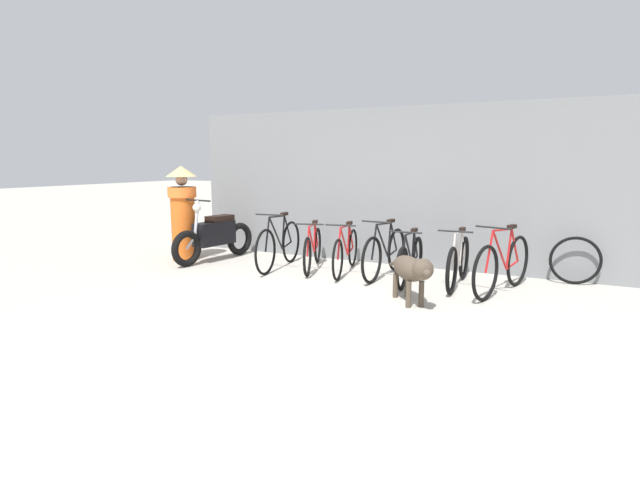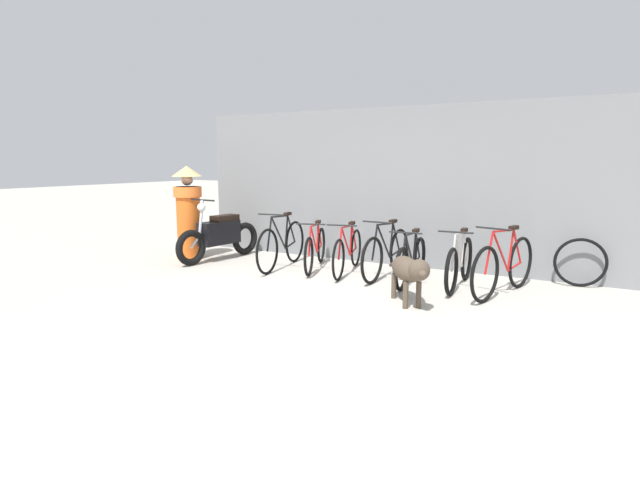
% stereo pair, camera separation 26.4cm
% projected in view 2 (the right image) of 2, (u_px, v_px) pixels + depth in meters
% --- Properties ---
extents(ground_plane, '(60.00, 60.00, 0.00)m').
position_uv_depth(ground_plane, '(322.00, 309.00, 5.92)').
color(ground_plane, '#B7B2A5').
extents(shop_wall_back, '(7.95, 0.20, 2.62)m').
position_uv_depth(shop_wall_back, '(408.00, 187.00, 8.27)').
color(shop_wall_back, slate).
rests_on(shop_wall_back, ground).
extents(bicycle_0, '(0.46, 1.74, 0.93)m').
position_uv_depth(bicycle_0, '(282.00, 245.00, 8.17)').
color(bicycle_0, black).
rests_on(bicycle_0, ground).
extents(bicycle_1, '(0.64, 1.61, 0.79)m').
position_uv_depth(bicycle_1, '(315.00, 249.00, 8.11)').
color(bicycle_1, black).
rests_on(bicycle_1, ground).
extents(bicycle_2, '(0.49, 1.68, 0.81)m').
position_uv_depth(bicycle_2, '(348.00, 251.00, 7.81)').
color(bicycle_2, black).
rests_on(bicycle_2, ground).
extents(bicycle_3, '(0.46, 1.66, 0.89)m').
position_uv_depth(bicycle_3, '(387.00, 254.00, 7.51)').
color(bicycle_3, black).
rests_on(bicycle_3, ground).
extents(bicycle_4, '(0.46, 1.57, 0.79)m').
position_uv_depth(bicycle_4, '(411.00, 261.00, 7.15)').
color(bicycle_4, black).
rests_on(bicycle_4, ground).
extents(bicycle_5, '(0.46, 1.63, 0.83)m').
position_uv_depth(bicycle_5, '(460.00, 263.00, 6.92)').
color(bicycle_5, black).
rests_on(bicycle_5, ground).
extents(bicycle_6, '(0.58, 1.71, 0.93)m').
position_uv_depth(bicycle_6, '(504.00, 266.00, 6.51)').
color(bicycle_6, black).
rests_on(bicycle_6, ground).
extents(motorcycle, '(0.58, 1.87, 1.10)m').
position_uv_depth(motorcycle, '(219.00, 236.00, 8.84)').
color(motorcycle, black).
rests_on(motorcycle, ground).
extents(stray_dog, '(0.88, 1.06, 0.64)m').
position_uv_depth(stray_dog, '(409.00, 270.00, 6.05)').
color(stray_dog, '#4C3F33').
rests_on(stray_dog, ground).
extents(person_in_robes, '(0.67, 0.67, 1.66)m').
position_uv_depth(person_in_robes, '(188.00, 210.00, 8.85)').
color(person_in_robes, orange).
rests_on(person_in_robes, ground).
extents(spare_tire_left, '(0.69, 0.12, 0.69)m').
position_uv_depth(spare_tire_left, '(580.00, 263.00, 6.94)').
color(spare_tire_left, black).
rests_on(spare_tire_left, ground).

